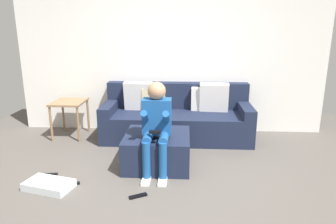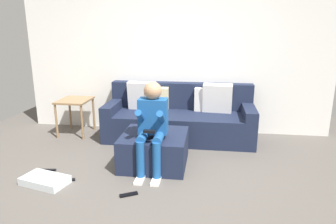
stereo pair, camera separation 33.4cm
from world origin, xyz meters
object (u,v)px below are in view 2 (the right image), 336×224
Objects in this scene: side_table at (75,105)px; remote_by_storage_bin at (68,180)px; couch_sectional at (180,118)px; remote_under_side_table at (49,170)px; person_seated at (152,121)px; remote_near_ottoman at (129,195)px; ottoman at (154,149)px; storage_bin at (45,180)px.

remote_by_storage_bin is (0.60, -1.62, -0.49)m from side_table.
side_table is at bearing 87.07° from remote_by_storage_bin.
remote_under_side_table is (-1.49, -1.46, -0.32)m from couch_sectional.
person_seated is 1.20m from remote_by_storage_bin.
person_seated is 0.91m from remote_near_ottoman.
person_seated is at bearing -87.57° from ottoman.
ottoman is 1.84m from side_table.
side_table reaches higher than storage_bin.
storage_bin is 0.34m from remote_under_side_table.
remote_by_storage_bin is at bearing -39.79° from remote_under_side_table.
remote_under_side_table is (0.24, -1.40, -0.49)m from side_table.
ottoman is at bearing 10.30° from remote_by_storage_bin.
ottoman reaches higher than storage_bin.
remote_under_side_table is at bearing -170.70° from person_seated.
couch_sectional is 2.26m from storage_bin.
ottoman is (-0.22, -1.07, -0.12)m from couch_sectional.
remote_by_storage_bin is (-0.92, -0.61, -0.19)m from ottoman.
person_seated is at bearing 1.59° from remote_by_storage_bin.
ottoman is 1.36m from storage_bin.
ottoman is at bearing -101.55° from couch_sectional.
couch_sectional is at bearing 52.40° from storage_bin.
remote_under_side_table is (-0.12, 0.31, -0.03)m from storage_bin.
person_seated is 1.88× the size of side_table.
couch_sectional is 4.47× the size of storage_bin.
remote_near_ottoman is at bearing -99.11° from ottoman.
remote_by_storage_bin is 0.41m from remote_under_side_table.
storage_bin is 0.88× the size of side_table.
couch_sectional is 1.31m from person_seated.
remote_near_ottoman is (-0.14, -0.64, -0.63)m from person_seated.
person_seated is (-0.21, -1.25, 0.31)m from couch_sectional.
storage_bin is at bearing -127.60° from couch_sectional.
couch_sectional is 3.93× the size of side_table.
remote_near_ottoman and remote_by_storage_bin have the same top height.
remote_under_side_table is at bearing -162.96° from ottoman.
side_table reaches higher than remote_by_storage_bin.
storage_bin reaches higher than remote_by_storage_bin.
ottoman reaches higher than remote_under_side_table.
storage_bin is 2.67× the size of remote_near_ottoman.
ottoman reaches higher than remote_by_storage_bin.
remote_under_side_table is at bearing -80.11° from side_table.
couch_sectional is 2.81× the size of ottoman.
storage_bin is 1.81m from side_table.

